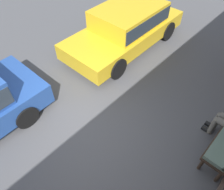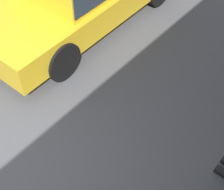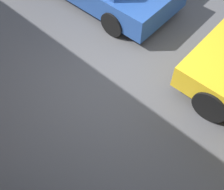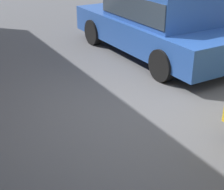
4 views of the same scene
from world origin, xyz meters
name	(u,v)px [view 3 (image 3 of 4)]	position (x,y,z in m)	size (l,w,h in m)	color
ground_plane	(108,80)	(0.00, 0.00, 0.00)	(60.00, 60.00, 0.00)	#4C4C4F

